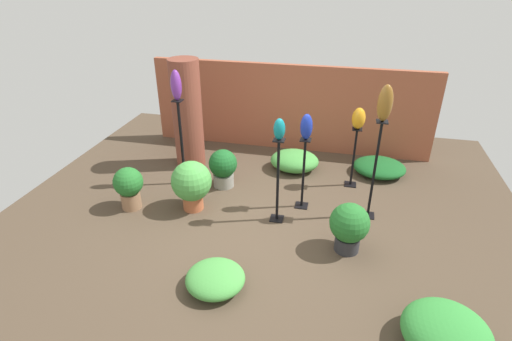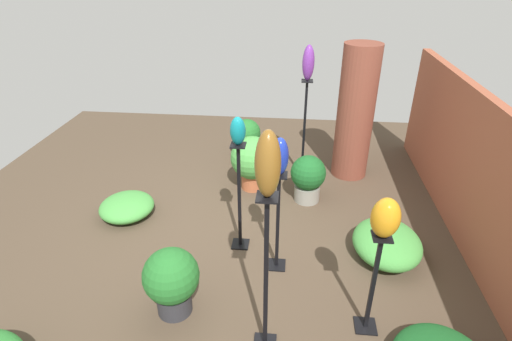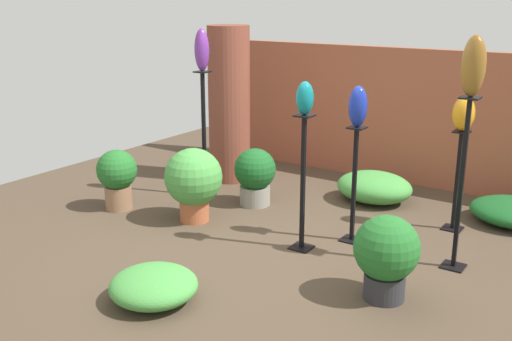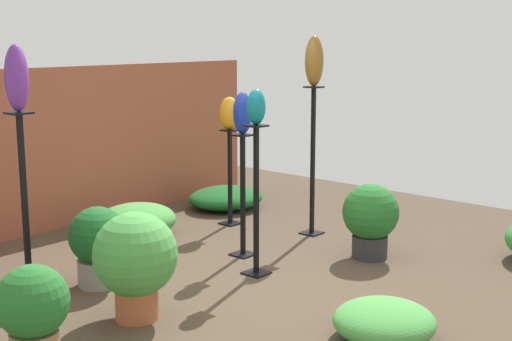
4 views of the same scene
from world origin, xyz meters
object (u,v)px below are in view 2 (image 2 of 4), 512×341
brick_pillar (355,113)px  art_vase_cobalt (280,157)px  pedestal_amber (372,288)px  art_vase_teal (238,131)px  pedestal_violet (304,134)px  pedestal_teal (239,202)px  potted_plant_mid_left (171,279)px  art_vase_bronze (268,164)px  potted_plant_back_center (252,160)px  potted_plant_front_right (308,177)px  potted_plant_mid_right (247,137)px  art_vase_violet (308,63)px  art_vase_amber (386,218)px  pedestal_bronze (266,284)px  pedestal_cobalt (278,227)px

brick_pillar → art_vase_cobalt: 2.51m
pedestal_amber → art_vase_teal: 1.97m
pedestal_violet → pedestal_amber: bearing=11.8°
pedestal_teal → potted_plant_mid_left: size_ratio=1.86×
art_vase_bronze → potted_plant_mid_left: art_vase_bronze is taller
art_vase_cobalt → potted_plant_back_center: size_ratio=0.48×
potted_plant_back_center → potted_plant_front_right: potted_plant_back_center is taller
art_vase_teal → potted_plant_back_center: bearing=-179.9°
pedestal_violet → potted_plant_mid_right: 1.11m
art_vase_cobalt → pedestal_amber: bearing=49.3°
art_vase_teal → potted_plant_front_right: art_vase_teal is taller
potted_plant_mid_right → art_vase_cobalt: bearing=13.8°
brick_pillar → art_vase_teal: 2.48m
potted_plant_front_right → brick_pillar: bearing=142.1°
art_vase_violet → potted_plant_mid_left: 3.37m
art_vase_amber → art_vase_cobalt: size_ratio=0.91×
art_vase_bronze → art_vase_cobalt: (-1.03, 0.05, -0.45)m
pedestal_teal → art_vase_bronze: art_vase_bronze is taller
pedestal_bronze → potted_plant_mid_left: pedestal_bronze is taller
art_vase_amber → potted_plant_mid_right: size_ratio=0.51×
pedestal_cobalt → potted_plant_front_right: (-1.41, 0.35, -0.16)m
art_vase_cobalt → potted_plant_back_center: 1.94m
pedestal_amber → art_vase_violet: bearing=-168.2°
pedestal_bronze → potted_plant_mid_left: bearing=-108.3°
art_vase_teal → art_vase_bronze: (1.35, 0.40, 0.34)m
pedestal_cobalt → art_vase_bronze: bearing=-2.6°
art_vase_amber → art_vase_cobalt: art_vase_cobalt is taller
pedestal_bronze → potted_plant_mid_right: pedestal_bronze is taller
pedestal_violet → potted_plant_front_right: size_ratio=2.25×
potted_plant_back_center → potted_plant_mid_right: bearing=-168.6°
pedestal_violet → art_vase_bronze: 3.33m
art_vase_violet → art_vase_bronze: art_vase_bronze is taller
art_vase_amber → art_vase_teal: (-1.07, -1.32, 0.24)m
pedestal_bronze → art_vase_violet: (-3.12, 0.32, 1.04)m
pedestal_teal → art_vase_bronze: size_ratio=2.59×
brick_pillar → potted_plant_back_center: size_ratio=2.48×
pedestal_violet → art_vase_bronze: bearing=-5.9°
pedestal_teal → potted_plant_back_center: bearing=-179.9°
potted_plant_front_right → potted_plant_mid_left: 2.50m
pedestal_violet → potted_plant_front_right: 0.77m
art_vase_teal → art_vase_bronze: size_ratio=0.60×
potted_plant_front_right → potted_plant_back_center: bearing=-107.7°
art_vase_amber → potted_plant_back_center: 2.86m
art_vase_teal → potted_plant_back_center: art_vase_teal is taller
art_vase_violet → art_vase_teal: 1.94m
art_vase_amber → potted_plant_mid_left: bearing=-90.6°
pedestal_bronze → art_vase_cobalt: bearing=177.4°
brick_pillar → art_vase_bronze: art_vase_bronze is taller
art_vase_cobalt → potted_plant_mid_left: 1.54m
potted_plant_mid_left → potted_plant_back_center: bearing=168.3°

